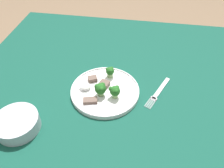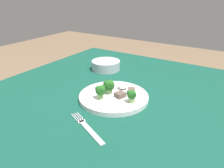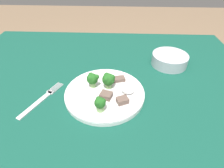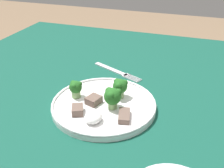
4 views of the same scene
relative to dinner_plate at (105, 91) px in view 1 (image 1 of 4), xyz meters
name	(u,v)px [view 1 (image 1 of 4)]	position (x,y,z in m)	size (l,w,h in m)	color
table	(113,104)	(-0.03, -0.03, -0.11)	(1.17, 1.09, 0.75)	#114738
dinner_plate	(105,91)	(0.00, 0.00, 0.00)	(0.25, 0.25, 0.02)	white
fork	(158,92)	(-0.20, -0.03, -0.01)	(0.09, 0.17, 0.00)	silver
cream_bowl	(17,124)	(0.24, 0.20, 0.01)	(0.14, 0.14, 0.05)	#B7BCC6
broccoli_floret_near_rim_left	(115,91)	(-0.04, 0.03, 0.03)	(0.04, 0.04, 0.05)	#7FA866
broccoli_floret_center_left	(100,89)	(0.01, 0.03, 0.04)	(0.04, 0.04, 0.05)	#7FA866
broccoli_floret_back_left	(110,71)	(-0.01, -0.08, 0.03)	(0.03, 0.03, 0.04)	#7FA866
meat_slice_front_slice	(90,101)	(0.04, 0.06, 0.01)	(0.05, 0.04, 0.01)	brown
meat_slice_middle_slice	(93,79)	(0.06, -0.04, 0.01)	(0.04, 0.04, 0.02)	brown
meat_slice_rear_slice	(104,84)	(0.01, -0.02, 0.01)	(0.04, 0.04, 0.02)	brown
sauce_dollop	(85,86)	(0.07, 0.00, 0.01)	(0.04, 0.04, 0.02)	white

